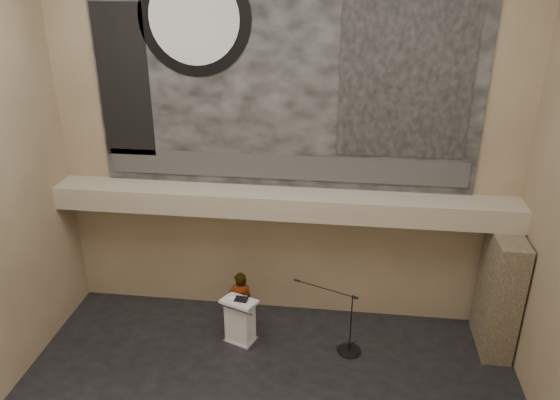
# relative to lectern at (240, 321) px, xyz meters

# --- Properties ---
(wall_back) EXTENTS (10.00, 0.02, 8.50)m
(wall_back) POSITION_rel_lectern_xyz_m (0.80, 1.44, 3.70)
(wall_back) COLOR #78674C
(wall_back) RESTS_ON floor
(soffit) EXTENTS (10.00, 0.80, 0.50)m
(soffit) POSITION_rel_lectern_xyz_m (0.80, 1.04, 2.40)
(soffit) COLOR gray
(soffit) RESTS_ON wall_back
(sprinkler_left) EXTENTS (0.04, 0.04, 0.06)m
(sprinkler_left) POSITION_rel_lectern_xyz_m (-0.80, 0.99, 2.12)
(sprinkler_left) COLOR #B2893D
(sprinkler_left) RESTS_ON soffit
(sprinkler_right) EXTENTS (0.04, 0.04, 0.06)m
(sprinkler_right) POSITION_rel_lectern_xyz_m (2.70, 0.99, 2.12)
(sprinkler_right) COLOR #B2893D
(sprinkler_right) RESTS_ON soffit
(banner) EXTENTS (8.00, 0.05, 5.00)m
(banner) POSITION_rel_lectern_xyz_m (0.80, 1.41, 5.15)
(banner) COLOR black
(banner) RESTS_ON wall_back
(banner_text_strip) EXTENTS (7.76, 0.02, 0.55)m
(banner_text_strip) POSITION_rel_lectern_xyz_m (0.80, 1.37, 3.10)
(banner_text_strip) COLOR #2E2E2E
(banner_text_strip) RESTS_ON banner
(banner_clock_rim) EXTENTS (2.30, 0.02, 2.30)m
(banner_clock_rim) POSITION_rel_lectern_xyz_m (-1.00, 1.37, 6.15)
(banner_clock_rim) COLOR black
(banner_clock_rim) RESTS_ON banner
(banner_clock_face) EXTENTS (1.84, 0.02, 1.84)m
(banner_clock_face) POSITION_rel_lectern_xyz_m (-1.00, 1.35, 6.15)
(banner_clock_face) COLOR silver
(banner_clock_face) RESTS_ON banner
(banner_building_print) EXTENTS (2.60, 0.02, 3.60)m
(banner_building_print) POSITION_rel_lectern_xyz_m (3.20, 1.37, 5.25)
(banner_building_print) COLOR black
(banner_building_print) RESTS_ON banner
(banner_brick_print) EXTENTS (1.10, 0.02, 3.20)m
(banner_brick_print) POSITION_rel_lectern_xyz_m (-2.60, 1.37, 4.85)
(banner_brick_print) COLOR black
(banner_brick_print) RESTS_ON banner
(stone_pier) EXTENTS (0.60, 1.40, 2.70)m
(stone_pier) POSITION_rel_lectern_xyz_m (5.45, 0.59, 0.80)
(stone_pier) COLOR #453A2B
(stone_pier) RESTS_ON floor
(lectern) EXTENTS (0.86, 0.74, 1.13)m
(lectern) POSITION_rel_lectern_xyz_m (0.00, 0.00, 0.00)
(lectern) COLOR silver
(lectern) RESTS_ON floor
(binder) EXTENTS (0.30, 0.25, 0.04)m
(binder) POSITION_rel_lectern_xyz_m (0.04, 0.00, 0.56)
(binder) COLOR black
(binder) RESTS_ON lectern
(papers) EXTENTS (0.29, 0.33, 0.00)m
(papers) POSITION_rel_lectern_xyz_m (-0.13, -0.03, 0.55)
(papers) COLOR white
(papers) RESTS_ON lectern
(speaker_person) EXTENTS (0.59, 0.42, 1.52)m
(speaker_person) POSITION_rel_lectern_xyz_m (-0.06, 0.40, 0.21)
(speaker_person) COLOR silver
(speaker_person) RESTS_ON floor
(mic_stand) EXTENTS (1.53, 0.77, 1.44)m
(mic_stand) POSITION_rel_lectern_xyz_m (2.34, -0.01, -0.33)
(mic_stand) COLOR black
(mic_stand) RESTS_ON floor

